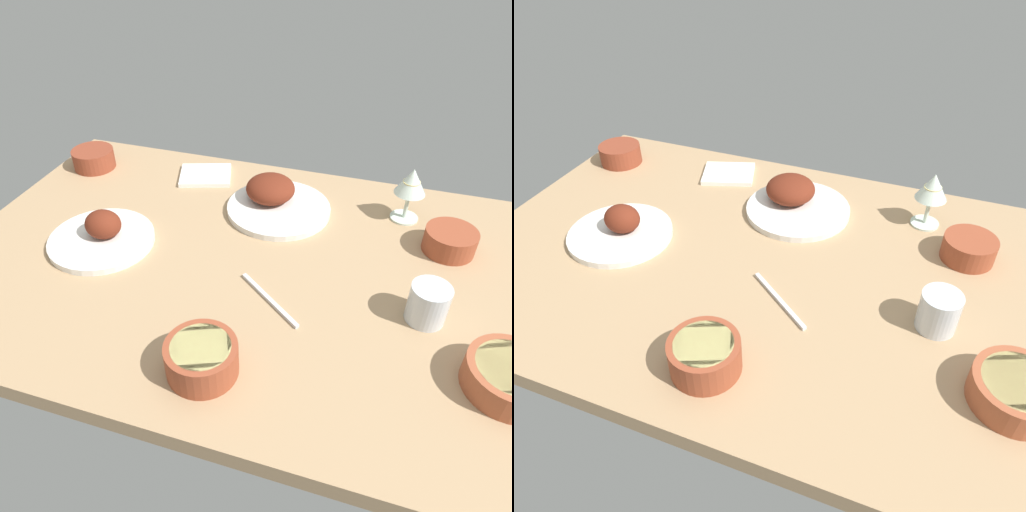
% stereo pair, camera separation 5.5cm
% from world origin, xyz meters
% --- Properties ---
extents(dining_table, '(1.40, 0.90, 0.04)m').
position_xyz_m(dining_table, '(0.00, 0.00, 0.02)').
color(dining_table, tan).
rests_on(dining_table, ground).
extents(plate_center_main, '(0.25, 0.25, 0.08)m').
position_xyz_m(plate_center_main, '(-0.37, -0.03, 0.06)').
color(plate_center_main, silver).
rests_on(plate_center_main, dining_table).
extents(plate_near_viewer, '(0.27, 0.27, 0.08)m').
position_xyz_m(plate_near_viewer, '(-0.02, 0.23, 0.07)').
color(plate_near_viewer, silver).
rests_on(plate_near_viewer, dining_table).
extents(bowl_pasta, '(0.15, 0.15, 0.05)m').
position_xyz_m(bowl_pasta, '(0.51, -0.19, 0.07)').
color(bowl_pasta, '#A35133').
rests_on(bowl_pasta, dining_table).
extents(bowl_soup, '(0.12, 0.12, 0.05)m').
position_xyz_m(bowl_soup, '(0.41, 0.18, 0.07)').
color(bowl_soup, brown).
rests_on(bowl_soup, dining_table).
extents(bowl_potatoes, '(0.13, 0.13, 0.06)m').
position_xyz_m(bowl_potatoes, '(-0.00, -0.31, 0.07)').
color(bowl_potatoes, brown).
rests_on(bowl_potatoes, dining_table).
extents(bowl_sauce, '(0.12, 0.12, 0.06)m').
position_xyz_m(bowl_sauce, '(-0.59, 0.29, 0.07)').
color(bowl_sauce, brown).
rests_on(bowl_sauce, dining_table).
extents(wine_glass, '(0.08, 0.08, 0.14)m').
position_xyz_m(wine_glass, '(0.30, 0.28, 0.14)').
color(wine_glass, silver).
rests_on(wine_glass, dining_table).
extents(water_tumbler, '(0.08, 0.08, 0.08)m').
position_xyz_m(water_tumbler, '(0.37, -0.06, 0.08)').
color(water_tumbler, silver).
rests_on(water_tumbler, dining_table).
extents(folded_napkin, '(0.17, 0.16, 0.01)m').
position_xyz_m(folded_napkin, '(-0.26, 0.33, 0.05)').
color(folded_napkin, white).
rests_on(folded_napkin, dining_table).
extents(fork_loose, '(0.15, 0.12, 0.01)m').
position_xyz_m(fork_loose, '(0.06, -0.11, 0.04)').
color(fork_loose, silver).
rests_on(fork_loose, dining_table).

